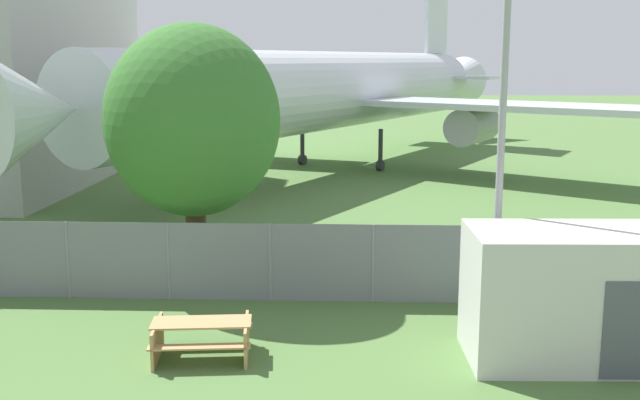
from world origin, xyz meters
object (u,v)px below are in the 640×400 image
portable_cabin (573,295)px  tree_near_hangar (193,121)px  picnic_bench_near_cabin (202,334)px  airplane (330,91)px

portable_cabin → tree_near_hangar: 10.47m
tree_near_hangar → picnic_bench_near_cabin: bearing=-77.5°
airplane → picnic_bench_near_cabin: bearing=23.1°
portable_cabin → tree_near_hangar: tree_near_hangar is taller
airplane → tree_near_hangar: airplane is taller
portable_cabin → tree_near_hangar: size_ratio=0.61×
tree_near_hangar → airplane: bearing=81.7°
airplane → tree_near_hangar: (-3.00, -20.53, 0.07)m
airplane → picnic_bench_near_cabin: size_ratio=18.94×
tree_near_hangar → portable_cabin: bearing=-30.9°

